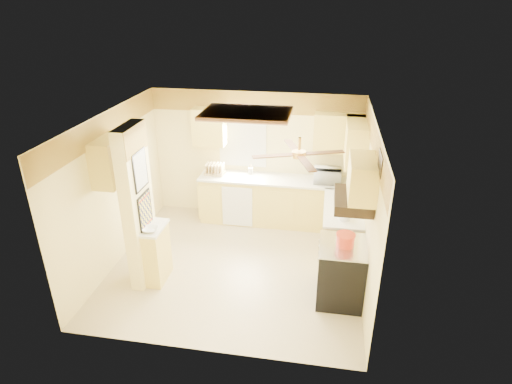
% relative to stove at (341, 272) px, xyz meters
% --- Properties ---
extents(floor, '(4.00, 4.00, 0.00)m').
position_rel_stove_xyz_m(floor, '(-1.67, 0.55, -0.46)').
color(floor, tan).
rests_on(floor, ground).
extents(ceiling, '(4.00, 4.00, 0.00)m').
position_rel_stove_xyz_m(ceiling, '(-1.67, 0.55, 2.04)').
color(ceiling, white).
rests_on(ceiling, wall_back).
extents(wall_back, '(4.00, 0.00, 4.00)m').
position_rel_stove_xyz_m(wall_back, '(-1.67, 2.45, 0.79)').
color(wall_back, '#FFEB9B').
rests_on(wall_back, floor).
extents(wall_front, '(4.00, 0.00, 4.00)m').
position_rel_stove_xyz_m(wall_front, '(-1.67, -1.35, 0.79)').
color(wall_front, '#FFEB9B').
rests_on(wall_front, floor).
extents(wall_left, '(0.00, 3.80, 3.80)m').
position_rel_stove_xyz_m(wall_left, '(-3.67, 0.55, 0.79)').
color(wall_left, '#FFEB9B').
rests_on(wall_left, floor).
extents(wall_right, '(0.00, 3.80, 3.80)m').
position_rel_stove_xyz_m(wall_right, '(0.33, 0.55, 0.79)').
color(wall_right, '#FFEB9B').
rests_on(wall_right, floor).
extents(wallpaper_border, '(4.00, 0.02, 0.40)m').
position_rel_stove_xyz_m(wallpaper_border, '(-1.67, 2.43, 1.84)').
color(wallpaper_border, gold).
rests_on(wallpaper_border, wall_back).
extents(partition_column, '(0.20, 0.70, 2.50)m').
position_rel_stove_xyz_m(partition_column, '(-3.02, 0.00, 0.79)').
color(partition_column, '#FFEB9B').
rests_on(partition_column, floor).
extents(partition_ledge, '(0.25, 0.55, 0.90)m').
position_rel_stove_xyz_m(partition_ledge, '(-2.80, 0.00, -0.01)').
color(partition_ledge, '#E4C967').
rests_on(partition_ledge, floor).
extents(ledge_top, '(0.28, 0.58, 0.04)m').
position_rel_stove_xyz_m(ledge_top, '(-2.80, 0.00, 0.46)').
color(ledge_top, white).
rests_on(ledge_top, partition_ledge).
extents(lower_cabinets_back, '(3.00, 0.60, 0.90)m').
position_rel_stove_xyz_m(lower_cabinets_back, '(-1.17, 2.15, -0.01)').
color(lower_cabinets_back, '#E4C967').
rests_on(lower_cabinets_back, floor).
extents(lower_cabinets_right, '(0.60, 1.40, 0.90)m').
position_rel_stove_xyz_m(lower_cabinets_right, '(0.03, 1.15, -0.01)').
color(lower_cabinets_right, '#E4C967').
rests_on(lower_cabinets_right, floor).
extents(countertop_back, '(3.04, 0.64, 0.04)m').
position_rel_stove_xyz_m(countertop_back, '(-1.17, 2.14, 0.46)').
color(countertop_back, white).
rests_on(countertop_back, lower_cabinets_back).
extents(countertop_right, '(0.64, 1.44, 0.04)m').
position_rel_stove_xyz_m(countertop_right, '(0.02, 1.15, 0.46)').
color(countertop_right, white).
rests_on(countertop_right, lower_cabinets_right).
extents(dishwasher_panel, '(0.58, 0.02, 0.80)m').
position_rel_stove_xyz_m(dishwasher_panel, '(-1.92, 1.84, -0.03)').
color(dishwasher_panel, white).
rests_on(dishwasher_panel, lower_cabinets_back).
extents(window, '(0.92, 0.02, 1.02)m').
position_rel_stove_xyz_m(window, '(-1.92, 2.44, 1.09)').
color(window, white).
rests_on(window, wall_back).
extents(upper_cab_back_left, '(0.60, 0.35, 0.70)m').
position_rel_stove_xyz_m(upper_cab_back_left, '(-2.52, 2.27, 1.39)').
color(upper_cab_back_left, '#E4C967').
rests_on(upper_cab_back_left, wall_back).
extents(upper_cab_back_right, '(0.90, 0.35, 0.70)m').
position_rel_stove_xyz_m(upper_cab_back_right, '(-0.12, 2.27, 1.39)').
color(upper_cab_back_right, '#E4C967').
rests_on(upper_cab_back_right, wall_back).
extents(upper_cab_right, '(0.35, 1.00, 0.70)m').
position_rel_stove_xyz_m(upper_cab_right, '(0.16, 1.80, 1.39)').
color(upper_cab_right, '#E4C967').
rests_on(upper_cab_right, wall_right).
extents(upper_cab_left_wall, '(0.35, 0.75, 0.70)m').
position_rel_stove_xyz_m(upper_cab_left_wall, '(-3.49, 0.30, 1.39)').
color(upper_cab_left_wall, '#E4C967').
rests_on(upper_cab_left_wall, wall_left).
extents(upper_cab_over_stove, '(0.35, 0.76, 0.52)m').
position_rel_stove_xyz_m(upper_cab_over_stove, '(0.16, 0.00, 1.49)').
color(upper_cab_over_stove, '#E4C967').
rests_on(upper_cab_over_stove, wall_right).
extents(stove, '(0.68, 0.77, 0.92)m').
position_rel_stove_xyz_m(stove, '(0.00, 0.00, 0.00)').
color(stove, black).
rests_on(stove, floor).
extents(range_hood, '(0.50, 0.76, 0.14)m').
position_rel_stove_xyz_m(range_hood, '(0.07, 0.00, 1.16)').
color(range_hood, black).
rests_on(range_hood, upper_cab_over_stove).
extents(poster_menu, '(0.02, 0.42, 0.57)m').
position_rel_stove_xyz_m(poster_menu, '(-2.91, 0.00, 1.39)').
color(poster_menu, black).
rests_on(poster_menu, partition_column).
extents(poster_nashville, '(0.02, 0.42, 0.57)m').
position_rel_stove_xyz_m(poster_nashville, '(-2.91, 0.00, 0.74)').
color(poster_nashville, black).
rests_on(poster_nashville, partition_column).
extents(ceiling_light_panel, '(1.35, 0.95, 0.06)m').
position_rel_stove_xyz_m(ceiling_light_panel, '(-1.57, 1.05, 2.00)').
color(ceiling_light_panel, brown).
rests_on(ceiling_light_panel, ceiling).
extents(ceiling_fan, '(1.15, 1.15, 0.26)m').
position_rel_stove_xyz_m(ceiling_fan, '(-0.67, -0.15, 1.83)').
color(ceiling_fan, gold).
rests_on(ceiling_fan, ceiling).
extents(vent_grate, '(0.02, 0.40, 0.25)m').
position_rel_stove_xyz_m(vent_grate, '(0.31, -0.35, 1.84)').
color(vent_grate, black).
rests_on(vent_grate, wall_right).
extents(microwave, '(0.50, 0.34, 0.27)m').
position_rel_stove_xyz_m(microwave, '(-0.27, 2.13, 0.62)').
color(microwave, white).
rests_on(microwave, countertop_back).
extents(bowl, '(0.26, 0.26, 0.06)m').
position_rel_stove_xyz_m(bowl, '(-2.80, -0.13, 0.51)').
color(bowl, white).
rests_on(bowl, ledge_top).
extents(dutch_oven, '(0.27, 0.27, 0.18)m').
position_rel_stove_xyz_m(dutch_oven, '(0.02, -0.00, 0.55)').
color(dutch_oven, red).
rests_on(dutch_oven, stove).
extents(kettle, '(0.17, 0.17, 0.26)m').
position_rel_stove_xyz_m(kettle, '(0.03, 0.71, 0.60)').
color(kettle, silver).
rests_on(kettle, countertop_right).
extents(dish_rack, '(0.39, 0.30, 0.21)m').
position_rel_stove_xyz_m(dish_rack, '(-2.42, 2.17, 0.56)').
color(dish_rack, tan).
rests_on(dish_rack, countertop_back).
extents(utensil_crock, '(0.10, 0.10, 0.19)m').
position_rel_stove_xyz_m(utensil_crock, '(-1.74, 2.29, 0.54)').
color(utensil_crock, white).
rests_on(utensil_crock, countertop_back).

